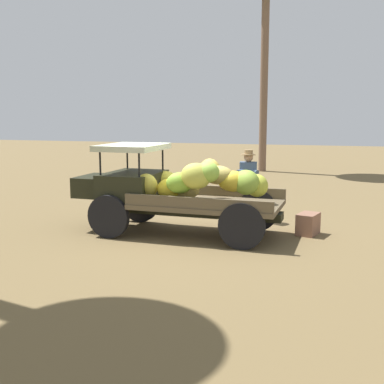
{
  "coord_description": "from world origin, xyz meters",
  "views": [
    {
      "loc": [
        -3.1,
        9.89,
        2.58
      ],
      "look_at": [
        -0.33,
        0.04,
        0.92
      ],
      "focal_mm": 46.25,
      "sensor_mm": 36.0,
      "label": 1
    }
  ],
  "objects": [
    {
      "name": "wooden_crate",
      "position": [
        -2.7,
        -0.64,
        0.23
      ],
      "size": [
        0.51,
        0.64,
        0.45
      ],
      "primitive_type": "cube",
      "rotation": [
        0.0,
        0.0,
        1.29
      ],
      "color": "#885C47",
      "rests_on": "ground"
    },
    {
      "name": "ground_plane",
      "position": [
        0.0,
        0.0,
        0.0
      ],
      "size": [
        60.0,
        60.0,
        0.0
      ],
      "primitive_type": "plane",
      "color": "brown"
    },
    {
      "name": "farmer",
      "position": [
        -1.23,
        -1.68,
        0.96
      ],
      "size": [
        0.52,
        0.48,
        1.7
      ],
      "rotation": [
        0.0,
        0.0,
        1.68
      ],
      "color": "#926D53",
      "rests_on": "ground"
    },
    {
      "name": "truck",
      "position": [
        0.11,
        0.05,
        0.97
      ],
      "size": [
        4.53,
        1.89,
        1.89
      ],
      "rotation": [
        0.0,
        0.0,
        -0.04
      ],
      "color": "black",
      "rests_on": "ground"
    }
  ]
}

